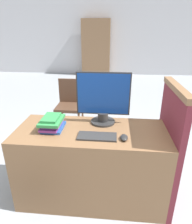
{
  "coord_description": "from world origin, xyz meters",
  "views": [
    {
      "loc": [
        0.2,
        -1.34,
        1.64
      ],
      "look_at": [
        0.05,
        0.28,
        0.97
      ],
      "focal_mm": 32.0,
      "sensor_mm": 36.0,
      "label": 1
    }
  ],
  "objects_px": {
    "monitor": "(103,100)",
    "keyboard": "(97,136)",
    "far_chair": "(70,102)",
    "mouse": "(124,138)",
    "book_stack": "(52,123)"
  },
  "relations": [
    {
      "from": "monitor",
      "to": "mouse",
      "type": "height_order",
      "value": "monitor"
    },
    {
      "from": "keyboard",
      "to": "book_stack",
      "type": "bearing_deg",
      "value": 164.1
    },
    {
      "from": "monitor",
      "to": "far_chair",
      "type": "bearing_deg",
      "value": 115.1
    },
    {
      "from": "monitor",
      "to": "keyboard",
      "type": "xyz_separation_m",
      "value": [
        -0.03,
        -0.31,
        -0.24
      ]
    },
    {
      "from": "keyboard",
      "to": "far_chair",
      "type": "relative_size",
      "value": 0.4
    },
    {
      "from": "keyboard",
      "to": "far_chair",
      "type": "xyz_separation_m",
      "value": [
        -0.62,
        1.7,
        -0.3
      ]
    },
    {
      "from": "mouse",
      "to": "far_chair",
      "type": "distance_m",
      "value": 1.94
    },
    {
      "from": "book_stack",
      "to": "far_chair",
      "type": "height_order",
      "value": "book_stack"
    },
    {
      "from": "book_stack",
      "to": "far_chair",
      "type": "xyz_separation_m",
      "value": [
        -0.19,
        1.57,
        -0.35
      ]
    },
    {
      "from": "monitor",
      "to": "keyboard",
      "type": "relative_size",
      "value": 1.53
    },
    {
      "from": "monitor",
      "to": "mouse",
      "type": "distance_m",
      "value": 0.44
    },
    {
      "from": "monitor",
      "to": "book_stack",
      "type": "relative_size",
      "value": 1.89
    },
    {
      "from": "book_stack",
      "to": "far_chair",
      "type": "bearing_deg",
      "value": 96.72
    },
    {
      "from": "keyboard",
      "to": "mouse",
      "type": "relative_size",
      "value": 3.13
    },
    {
      "from": "monitor",
      "to": "mouse",
      "type": "relative_size",
      "value": 4.78
    }
  ]
}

